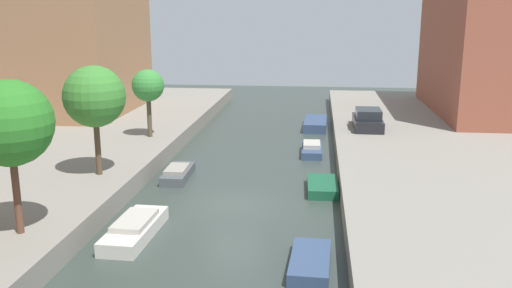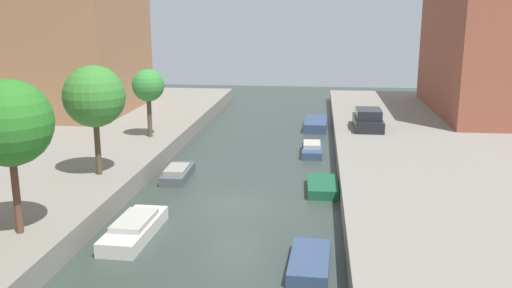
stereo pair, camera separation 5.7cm
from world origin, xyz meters
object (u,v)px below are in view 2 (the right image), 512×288
at_px(parked_car, 368,120).
at_px(moored_boat_left_2, 134,228).
at_px(low_block_right, 504,52).
at_px(street_tree_2, 94,97).
at_px(street_tree_3, 148,86).
at_px(moored_boat_right_5, 316,124).
at_px(street_tree_1, 9,123).
at_px(moored_boat_right_2, 310,262).
at_px(moored_boat_right_4, 312,149).
at_px(moored_boat_right_3, 322,187).
at_px(moored_boat_left_3, 178,173).

height_order(parked_car, moored_boat_left_2, parked_car).
distance_m(low_block_right, moored_boat_left_2, 33.24).
relative_size(street_tree_2, street_tree_3, 1.24).
relative_size(low_block_right, moored_boat_right_5, 3.56).
relative_size(street_tree_1, moored_boat_right_5, 1.25).
xyz_separation_m(street_tree_1, moored_boat_right_2, (10.48, 0.35, -4.81)).
xyz_separation_m(street_tree_3, moored_boat_left_2, (3.43, -13.44, -3.89)).
height_order(low_block_right, street_tree_1, low_block_right).
bearing_deg(street_tree_1, moored_boat_right_2, 1.89).
height_order(moored_boat_right_2, moored_boat_right_4, moored_boat_right_4).
relative_size(moored_boat_right_4, moored_boat_right_5, 0.71).
height_order(low_block_right, street_tree_2, low_block_right).
xyz_separation_m(street_tree_1, street_tree_2, (0.00, 7.42, -0.20)).
distance_m(low_block_right, moored_boat_right_5, 15.57).
bearing_deg(moored_boat_left_2, street_tree_1, -145.15).
bearing_deg(moored_boat_right_2, moored_boat_right_3, 86.97).
xyz_separation_m(street_tree_3, moored_boat_right_3, (10.94, -6.81, -4.00)).
bearing_deg(street_tree_1, moored_boat_right_5, 66.72).
bearing_deg(street_tree_3, moored_boat_right_3, -31.89).
bearing_deg(street_tree_2, street_tree_3, 90.00).
height_order(moored_boat_left_2, moored_boat_right_3, moored_boat_left_2).
distance_m(moored_boat_right_4, moored_boat_right_5, 7.99).
relative_size(parked_car, moored_boat_right_2, 1.28).
relative_size(street_tree_3, moored_boat_left_2, 0.98).
xyz_separation_m(street_tree_3, parked_car, (14.03, 4.11, -2.66)).
distance_m(street_tree_3, moored_boat_left_3, 7.44).
distance_m(moored_boat_right_2, moored_boat_right_3, 8.69).
height_order(street_tree_2, moored_boat_right_5, street_tree_2).
bearing_deg(moored_boat_right_4, moored_boat_left_3, -139.88).
xyz_separation_m(street_tree_2, parked_car, (14.03, 12.52, -3.27)).
xyz_separation_m(moored_boat_left_2, moored_boat_left_3, (-0.26, 7.99, -0.05)).
bearing_deg(moored_boat_right_3, street_tree_1, -140.47).
xyz_separation_m(street_tree_1, moored_boat_left_2, (3.43, 2.39, -4.70)).
xyz_separation_m(parked_car, moored_boat_left_2, (-10.60, -17.55, -1.23)).
bearing_deg(moored_boat_right_2, street_tree_3, 124.08).
relative_size(street_tree_3, moored_boat_right_5, 0.96).
relative_size(street_tree_2, parked_car, 1.30).
bearing_deg(street_tree_1, moored_boat_left_3, 73.02).
xyz_separation_m(street_tree_1, moored_boat_right_3, (10.94, 9.03, -4.81)).
height_order(low_block_right, street_tree_3, low_block_right).
bearing_deg(moored_boat_left_3, moored_boat_right_3, -9.85).
relative_size(street_tree_1, moored_boat_left_2, 1.28).
height_order(street_tree_3, moored_boat_left_2, street_tree_3).
xyz_separation_m(street_tree_1, parked_car, (14.03, 19.94, -3.47)).
height_order(street_tree_1, moored_boat_left_3, street_tree_1).
relative_size(low_block_right, moored_boat_left_2, 3.65).
distance_m(low_block_right, street_tree_2, 31.77).
bearing_deg(moored_boat_right_5, low_block_right, 11.49).
relative_size(street_tree_3, moored_boat_right_2, 1.33).
xyz_separation_m(moored_boat_right_2, moored_boat_right_3, (0.46, 8.68, 0.00)).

